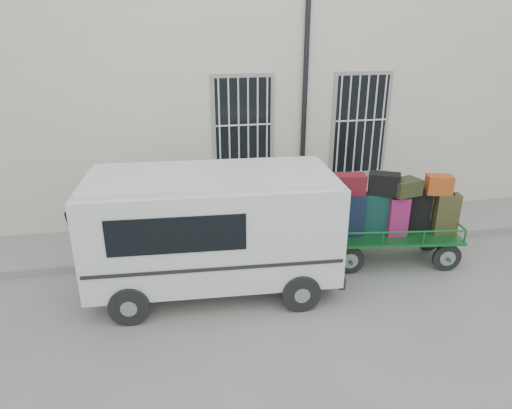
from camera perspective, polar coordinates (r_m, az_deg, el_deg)
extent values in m
plane|color=slate|center=(8.26, 4.79, -10.52)|extent=(80.00, 80.00, 0.00)
cube|color=beige|center=(12.45, -1.75, 15.21)|extent=(24.00, 5.00, 6.00)
cylinder|color=black|center=(10.20, 6.09, 12.55)|extent=(0.11, 0.11, 5.60)
cube|color=black|center=(10.05, -1.62, 9.34)|extent=(1.20, 0.08, 2.20)
cube|color=gray|center=(10.34, -1.53, 3.03)|extent=(1.45, 0.22, 0.12)
cube|color=black|center=(10.81, 12.85, 9.69)|extent=(1.20, 0.08, 2.20)
cube|color=gray|center=(11.08, 12.40, 3.80)|extent=(1.45, 0.22, 0.12)
cube|color=gray|center=(10.10, 1.48, -3.66)|extent=(24.00, 1.70, 0.15)
cylinder|color=black|center=(8.77, 11.64, -6.83)|extent=(0.55, 0.14, 0.55)
cylinder|color=gray|center=(8.77, 11.64, -6.83)|extent=(0.31, 0.14, 0.30)
cylinder|color=black|center=(9.48, 10.42, -4.46)|extent=(0.55, 0.14, 0.55)
cylinder|color=gray|center=(9.48, 10.42, -4.46)|extent=(0.31, 0.14, 0.30)
cylinder|color=black|center=(9.40, 22.74, -6.13)|extent=(0.55, 0.14, 0.55)
cylinder|color=gray|center=(9.40, 22.74, -6.13)|extent=(0.31, 0.14, 0.30)
cylinder|color=black|center=(10.07, 20.80, -3.98)|extent=(0.55, 0.14, 0.55)
cylinder|color=gray|center=(10.07, 20.80, -3.98)|extent=(0.31, 0.14, 0.30)
cube|color=#145922|center=(9.25, 16.76, -3.51)|extent=(2.53, 1.41, 0.05)
cylinder|color=#145922|center=(8.80, 7.76, -2.89)|extent=(0.32, 0.09, 0.61)
cube|color=black|center=(8.75, 11.50, -1.34)|extent=(0.55, 0.28, 0.81)
cube|color=black|center=(8.60, 11.71, 1.25)|extent=(0.24, 0.16, 0.03)
cube|color=#0D2C31|center=(8.96, 14.75, -1.12)|extent=(0.52, 0.35, 0.80)
cube|color=black|center=(8.81, 15.01, 1.39)|extent=(0.21, 0.15, 0.03)
cube|color=maroon|center=(9.02, 17.20, -1.39)|extent=(0.39, 0.26, 0.76)
cube|color=black|center=(8.88, 17.48, 0.96)|extent=(0.17, 0.15, 0.03)
cube|color=black|center=(9.37, 19.52, -0.68)|extent=(0.53, 0.37, 0.80)
cube|color=black|center=(9.23, 19.84, 1.70)|extent=(0.20, 0.15, 0.03)
cube|color=#312F18|center=(9.40, 22.64, -1.07)|extent=(0.47, 0.34, 0.79)
cube|color=black|center=(9.26, 23.00, 1.29)|extent=(0.19, 0.15, 0.03)
cube|color=#5C1215|center=(8.63, 11.62, 2.52)|extent=(0.61, 0.42, 0.37)
cube|color=black|center=(8.78, 15.70, 2.51)|extent=(0.65, 0.54, 0.40)
cube|color=black|center=(8.89, 18.13, 2.08)|extent=(0.62, 0.50, 0.30)
cube|color=maroon|center=(9.17, 21.92, 2.33)|extent=(0.52, 0.42, 0.35)
cube|color=white|center=(7.77, -5.44, -2.67)|extent=(4.23, 2.01, 1.69)
cube|color=white|center=(7.45, -5.68, 3.53)|extent=(4.03, 1.86, 0.09)
cube|color=black|center=(7.85, -20.62, -1.15)|extent=(0.26, 1.56, 0.71)
cube|color=black|center=(6.84, -9.89, -3.82)|extent=(2.07, 0.15, 0.58)
cube|color=black|center=(7.99, 9.52, 0.02)|extent=(0.11, 1.31, 0.52)
cube|color=black|center=(8.44, 9.01, -6.82)|extent=(0.19, 1.74, 0.21)
cube|color=white|center=(8.35, 9.34, -5.49)|extent=(0.05, 0.40, 0.11)
cylinder|color=black|center=(7.51, -15.53, -12.03)|extent=(0.65, 0.24, 0.64)
cylinder|color=black|center=(9.00, -14.24, -5.97)|extent=(0.65, 0.24, 0.64)
cylinder|color=black|center=(7.59, 5.62, -10.86)|extent=(0.65, 0.24, 0.64)
cylinder|color=black|center=(9.06, 3.16, -5.07)|extent=(0.65, 0.24, 0.64)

